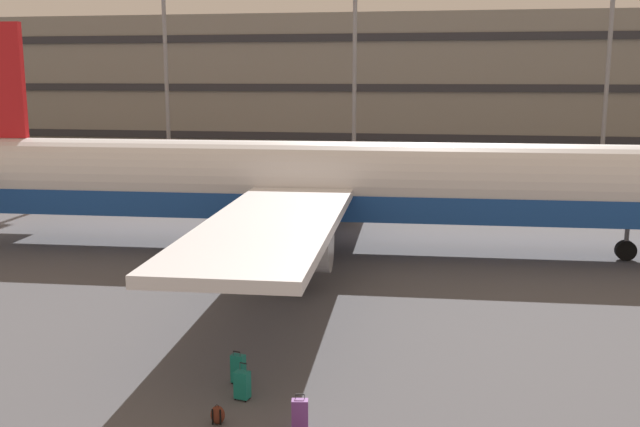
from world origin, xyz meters
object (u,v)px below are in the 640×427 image
airliner (321,184)px  suitcase_small (300,415)px  suitcase_black (238,369)px  suitcase_orange (242,385)px  backpack_red (218,415)px

airliner → suitcase_small: 17.91m
suitcase_black → suitcase_small: 3.18m
suitcase_black → suitcase_orange: 0.98m
suitcase_small → suitcase_orange: bearing=141.2°
airliner → backpack_red: (0.52, -17.46, -2.94)m
suitcase_small → suitcase_orange: size_ratio=0.94×
suitcase_small → backpack_red: bearing=178.2°
airliner → suitcase_orange: 16.34m
airliner → suitcase_black: (0.36, -15.18, -2.73)m
suitcase_black → suitcase_small: (2.15, -2.34, -0.01)m
suitcase_black → suitcase_orange: bearing=-68.0°
suitcase_small → backpack_red: suitcase_small is taller
suitcase_black → backpack_red: bearing=-86.1°
suitcase_black → airliner: bearing=91.4°
suitcase_small → backpack_red: 2.00m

